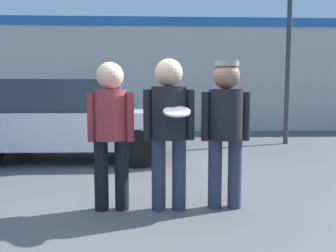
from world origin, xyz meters
TOP-DOWN VIEW (x-y plane):
  - ground_plane at (0.00, 0.00)m, footprint 56.00×56.00m
  - storefront_building at (0.00, 8.09)m, footprint 24.00×0.22m
  - person_left at (-0.46, 0.15)m, footprint 0.49×0.32m
  - person_middle_with_frisbee at (0.16, 0.12)m, footprint 0.54×0.58m
  - person_right at (0.77, 0.17)m, footprint 0.53×0.36m
  - parked_car_near at (-1.64, 3.07)m, footprint 4.21×1.83m
  - street_lamp at (3.64, 4.94)m, footprint 1.50×0.35m
  - shrub at (-3.40, 7.35)m, footprint 1.10×1.10m

SIDE VIEW (x-z plane):
  - ground_plane at x=0.00m, z-range 0.00..0.00m
  - shrub at x=-3.40m, z-range 0.00..1.10m
  - parked_car_near at x=-1.64m, z-range 0.00..1.52m
  - person_left at x=-0.46m, z-range 0.13..1.72m
  - person_right at x=0.77m, z-range 0.16..1.76m
  - person_middle_with_frisbee at x=0.16m, z-range 0.15..1.78m
  - storefront_building at x=0.00m, z-range 0.03..3.92m
  - street_lamp at x=3.64m, z-range 0.68..6.43m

